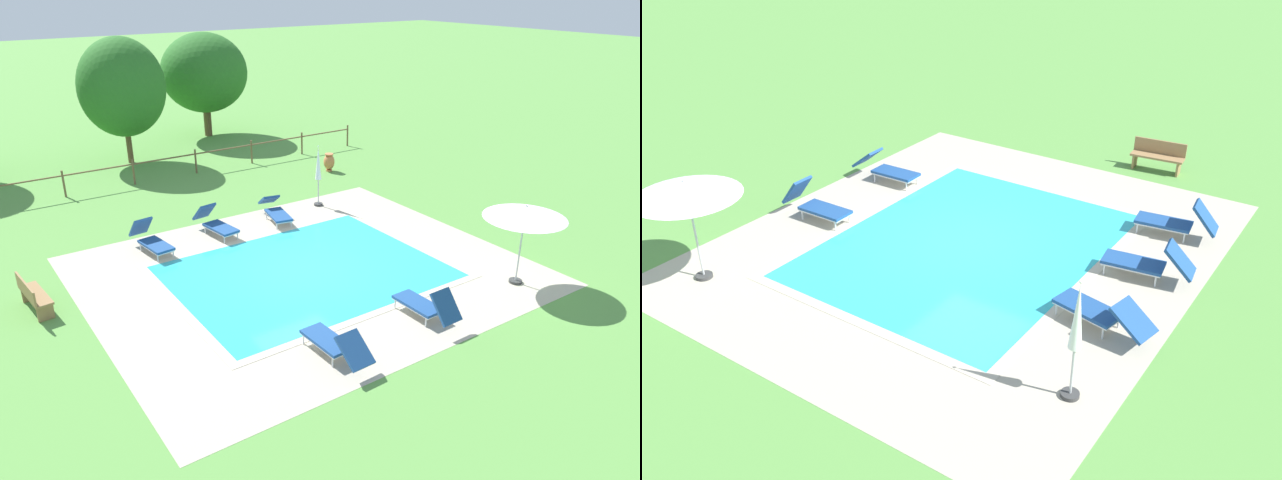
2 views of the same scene
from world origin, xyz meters
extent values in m
plane|color=#599342|center=(0.00, 0.00, 0.00)|extent=(160.00, 160.00, 0.00)
cube|color=#B2A893|center=(0.00, 0.00, 0.00)|extent=(11.91, 10.25, 0.01)
cube|color=#2DB7C6|center=(0.00, 0.00, 0.01)|extent=(7.37, 5.71, 0.01)
cube|color=#C0B59F|center=(0.00, 2.98, 0.01)|extent=(7.85, 0.24, 0.01)
cube|color=#C0B59F|center=(0.00, -2.98, 0.01)|extent=(7.85, 0.24, 0.01)
cube|color=#C0B59F|center=(3.81, 0.00, 0.01)|extent=(0.24, 5.71, 0.01)
cube|color=#C0B59F|center=(-3.81, 0.00, 0.01)|extent=(0.24, 5.71, 0.01)
cube|color=navy|center=(1.27, 3.63, 0.32)|extent=(0.85, 1.39, 0.07)
cube|color=navy|center=(1.47, 4.61, 0.54)|extent=(0.74, 0.86, 0.50)
cube|color=silver|center=(1.27, 3.63, 0.26)|extent=(0.82, 1.36, 0.04)
cylinder|color=silver|center=(1.40, 3.03, 0.14)|extent=(0.04, 0.04, 0.28)
cylinder|color=silver|center=(0.90, 3.14, 0.14)|extent=(0.04, 0.04, 0.28)
cylinder|color=silver|center=(1.63, 4.12, 0.14)|extent=(0.04, 0.04, 0.28)
cylinder|color=silver|center=(1.13, 4.22, 0.14)|extent=(0.04, 0.04, 0.28)
cube|color=navy|center=(-1.83, -3.66, 0.32)|extent=(0.64, 1.32, 0.07)
cube|color=navy|center=(-1.80, -4.64, 0.57)|extent=(0.62, 0.73, 0.56)
cube|color=silver|center=(-1.83, -3.66, 0.26)|extent=(0.61, 1.29, 0.04)
cylinder|color=silver|center=(-2.10, -3.11, 0.14)|extent=(0.04, 0.04, 0.28)
cylinder|color=silver|center=(-1.59, -3.10, 0.14)|extent=(0.04, 0.04, 0.28)
cylinder|color=silver|center=(-2.07, -4.22, 0.14)|extent=(0.04, 0.04, 0.28)
cylinder|color=silver|center=(-1.56, -4.20, 0.14)|extent=(0.04, 0.04, 0.28)
cube|color=navy|center=(-3.10, 3.56, 0.32)|extent=(0.77, 1.37, 0.07)
cube|color=navy|center=(-3.23, 4.47, 0.63)|extent=(0.67, 0.67, 0.68)
cube|color=silver|center=(-3.10, 3.56, 0.26)|extent=(0.73, 1.34, 0.04)
cylinder|color=silver|center=(-2.78, 3.04, 0.14)|extent=(0.04, 0.04, 0.28)
cylinder|color=silver|center=(-3.28, 2.98, 0.14)|extent=(0.04, 0.04, 0.28)
cylinder|color=silver|center=(-2.92, 4.14, 0.14)|extent=(0.04, 0.04, 0.28)
cylinder|color=silver|center=(-3.43, 4.07, 0.14)|extent=(0.04, 0.04, 0.28)
cube|color=navy|center=(-0.87, 3.69, 0.32)|extent=(0.78, 1.37, 0.07)
cube|color=navy|center=(-1.01, 4.63, 0.61)|extent=(0.68, 0.72, 0.65)
cube|color=silver|center=(-0.87, 3.69, 0.26)|extent=(0.74, 1.34, 0.04)
cylinder|color=silver|center=(-0.54, 3.18, 0.14)|extent=(0.04, 0.04, 0.28)
cylinder|color=silver|center=(-1.05, 3.11, 0.14)|extent=(0.04, 0.04, 0.28)
cylinder|color=silver|center=(-0.70, 4.27, 0.14)|extent=(0.04, 0.04, 0.28)
cylinder|color=silver|center=(-1.20, 4.20, 0.14)|extent=(0.04, 0.04, 0.28)
cube|color=navy|center=(0.99, -3.60, 0.32)|extent=(0.62, 1.31, 0.07)
cube|color=navy|center=(1.01, -4.52, 0.64)|extent=(0.61, 0.60, 0.70)
cube|color=silver|center=(0.99, -3.60, 0.26)|extent=(0.59, 1.28, 0.04)
cylinder|color=silver|center=(0.72, -3.06, 0.14)|extent=(0.04, 0.04, 0.28)
cylinder|color=silver|center=(1.23, -3.05, 0.14)|extent=(0.04, 0.04, 0.28)
cylinder|color=silver|center=(0.75, -4.16, 0.14)|extent=(0.04, 0.04, 0.28)
cylinder|color=silver|center=(1.26, -4.15, 0.14)|extent=(0.04, 0.04, 0.28)
cylinder|color=#383838|center=(4.42, -3.87, 0.04)|extent=(0.36, 0.36, 0.08)
cylinder|color=#B2B5B7|center=(4.42, -3.87, 1.12)|extent=(0.04, 0.04, 2.24)
cone|color=white|center=(4.42, -3.87, 2.10)|extent=(2.20, 2.20, 0.33)
sphere|color=white|center=(4.42, -3.87, 2.27)|extent=(0.06, 0.06, 0.06)
cylinder|color=#383838|center=(3.40, 4.33, 0.04)|extent=(0.32, 0.32, 0.08)
cylinder|color=#B2B5B7|center=(3.40, 4.33, 0.51)|extent=(0.04, 0.04, 1.02)
cone|color=white|center=(3.40, 4.33, 1.62)|extent=(0.23, 0.23, 1.20)
sphere|color=white|center=(3.40, 4.33, 2.24)|extent=(0.05, 0.05, 0.05)
cube|color=#937047|center=(-6.81, 2.02, 0.44)|extent=(0.58, 1.53, 0.06)
cube|color=#937047|center=(-7.00, 2.00, 0.67)|extent=(0.19, 1.50, 0.40)
cube|color=#937047|center=(-6.87, 2.66, 0.21)|extent=(0.40, 0.10, 0.41)
cube|color=#937047|center=(-6.75, 1.39, 0.21)|extent=(0.40, 0.10, 0.41)
camera|label=1|loc=(-8.47, -13.06, 7.77)|focal=33.89mm
camera|label=2|loc=(11.66, 7.79, 7.71)|focal=38.38mm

